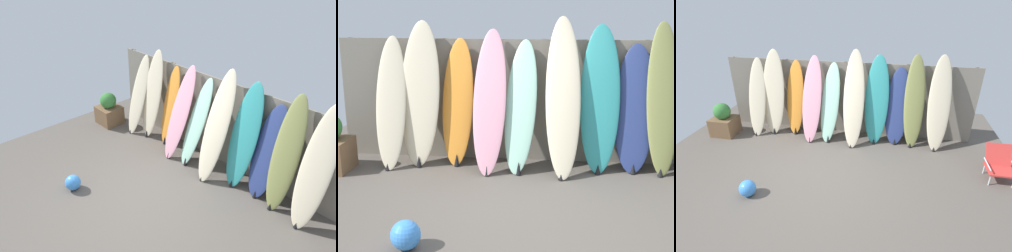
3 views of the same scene
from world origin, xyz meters
TOP-DOWN VIEW (x-y plane):
  - ground at (0.00, 0.00)m, footprint 7.68×7.68m
  - fence_back at (-0.00, 2.01)m, footprint 6.08×0.11m
  - surfboard_cream_0 at (-2.15, 1.58)m, footprint 0.50×0.74m
  - surfboard_cream_1 at (-1.75, 1.67)m, footprint 0.61×0.55m
  - surfboard_orange_2 at (-1.22, 1.73)m, footprint 0.52×0.48m
  - surfboard_pink_3 at (-0.73, 1.54)m, footprint 0.48×0.78m
  - surfboard_seafoam_4 at (-0.30, 1.59)m, footprint 0.53×0.76m
  - surfboard_cream_5 at (0.29, 1.51)m, footprint 0.53×0.86m
  - surfboard_teal_6 at (0.79, 1.68)m, footprint 0.55×0.56m
  - surfboard_navy_7 at (1.28, 1.71)m, footprint 0.59×0.53m
  - surfboard_olive_8 at (1.63, 1.66)m, footprint 0.51×0.57m
  - beach_ball at (-1.21, -0.79)m, footprint 0.29×0.29m

SIDE VIEW (x-z plane):
  - ground at x=0.00m, z-range 0.00..0.00m
  - beach_ball at x=-1.21m, z-range 0.00..0.29m
  - surfboard_navy_7 at x=1.28m, z-range -0.01..1.75m
  - surfboard_seafoam_4 at x=-0.30m, z-range -0.02..1.80m
  - surfboard_orange_2 at x=-1.22m, z-range -0.02..1.80m
  - fence_back at x=0.00m, z-range 0.00..1.80m
  - surfboard_cream_0 at x=-2.15m, z-range -0.01..1.84m
  - surfboard_pink_3 at x=-0.73m, z-range -0.02..1.94m
  - surfboard_teal_6 at x=0.79m, z-range -0.01..2.02m
  - surfboard_cream_1 at x=-1.75m, z-range -0.01..2.06m
  - surfboard_olive_8 at x=1.63m, z-range -0.01..2.07m
  - surfboard_cream_5 at x=0.29m, z-range -0.01..2.13m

